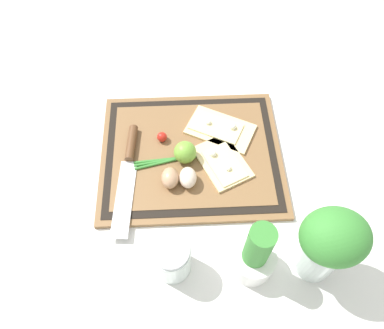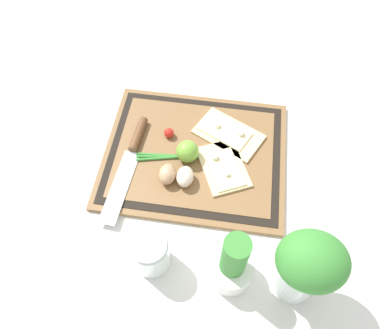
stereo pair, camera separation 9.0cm
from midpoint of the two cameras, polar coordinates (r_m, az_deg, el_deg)
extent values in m
plane|color=silver|center=(0.95, -2.82, 1.17)|extent=(6.00, 6.00, 0.00)
cube|color=brown|center=(0.94, -2.84, 1.37)|extent=(0.45, 0.38, 0.01)
cube|color=black|center=(0.94, -2.85, 1.61)|extent=(0.42, 0.35, 0.00)
cube|color=brown|center=(0.94, -2.86, 1.66)|extent=(0.39, 0.31, 0.00)
cube|color=beige|center=(0.97, 1.71, 5.18)|extent=(0.19, 0.16, 0.01)
cube|color=beige|center=(0.97, 1.04, 5.62)|extent=(0.15, 0.12, 0.00)
sphere|color=silver|center=(0.96, 3.63, 5.58)|extent=(0.02, 0.02, 0.02)
sphere|color=silver|center=(0.97, -0.09, 6.24)|extent=(0.01, 0.01, 0.01)
cube|color=beige|center=(0.92, 1.86, 0.18)|extent=(0.15, 0.17, 0.01)
cube|color=beige|center=(0.91, 2.19, -0.14)|extent=(0.11, 0.13, 0.00)
sphere|color=silver|center=(0.91, 0.45, 1.46)|extent=(0.02, 0.02, 0.02)
sphere|color=silver|center=(0.89, 2.75, -0.80)|extent=(0.01, 0.01, 0.01)
cube|color=silver|center=(0.89, -13.13, -5.23)|extent=(0.06, 0.20, 0.00)
cylinder|color=brown|center=(0.96, -11.88, 3.02)|extent=(0.03, 0.10, 0.02)
ellipsoid|color=tan|center=(0.88, -6.28, -2.28)|extent=(0.04, 0.05, 0.04)
ellipsoid|color=beige|center=(0.87, -3.55, -2.23)|extent=(0.04, 0.05, 0.04)
sphere|color=#70A838|center=(0.90, -3.89, 1.65)|extent=(0.06, 0.06, 0.06)
sphere|color=red|center=(0.95, -7.29, 3.99)|extent=(0.03, 0.03, 0.03)
cylinder|color=#388433|center=(0.92, -4.08, 0.83)|extent=(0.24, 0.03, 0.01)
cylinder|color=#388433|center=(0.92, -4.08, 0.83)|extent=(0.24, 0.04, 0.01)
cylinder|color=#388433|center=(0.92, -4.08, 0.83)|extent=(0.24, 0.06, 0.01)
cylinder|color=white|center=(0.80, 5.93, -14.66)|extent=(0.09, 0.09, 0.06)
cylinder|color=#388433|center=(0.73, 6.46, -12.91)|extent=(0.05, 0.05, 0.15)
cylinder|color=silver|center=(0.79, -6.43, -14.47)|extent=(0.08, 0.08, 0.09)
cylinder|color=#B73323|center=(0.81, -6.23, -15.08)|extent=(0.07, 0.07, 0.03)
cylinder|color=silver|center=(0.74, -6.82, -13.25)|extent=(0.07, 0.07, 0.01)
cylinder|color=silver|center=(0.81, 15.62, -13.56)|extent=(0.08, 0.08, 0.11)
ellipsoid|color=#388433|center=(0.71, 17.60, -10.78)|extent=(0.13, 0.11, 0.10)
camera|label=1|loc=(0.04, -92.87, -4.58)|focal=35.00mm
camera|label=2|loc=(0.04, 87.13, 4.58)|focal=35.00mm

